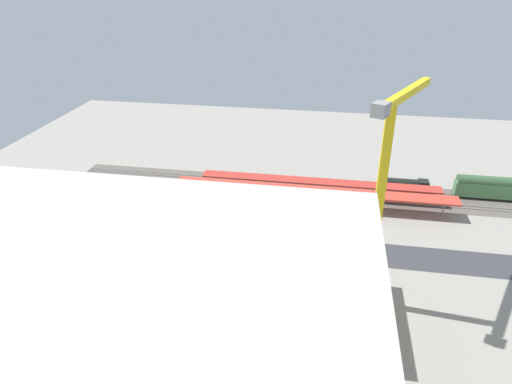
# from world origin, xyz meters

# --- Properties ---
(ground_plane) EXTENTS (190.84, 190.84, 0.00)m
(ground_plane) POSITION_xyz_m (0.00, 0.00, 0.00)
(ground_plane) COLOR gray
(ground_plane) RESTS_ON ground
(rail_bed) EXTENTS (119.34, 14.69, 0.01)m
(rail_bed) POSITION_xyz_m (0.00, -22.03, 0.00)
(rail_bed) COLOR #5B544C
(rail_bed) RESTS_ON ground
(street_asphalt) EXTENTS (119.31, 9.55, 0.01)m
(street_asphalt) POSITION_xyz_m (0.00, 5.90, 0.00)
(street_asphalt) COLOR #38383D
(street_asphalt) RESTS_ON ground
(track_rails) EXTENTS (119.27, 8.25, 0.12)m
(track_rails) POSITION_xyz_m (0.00, -22.03, 0.18)
(track_rails) COLOR #9E9EA8
(track_rails) RESTS_ON ground
(platform_canopy_near) EXTENTS (68.54, 5.06, 4.53)m
(platform_canopy_near) POSITION_xyz_m (-5.79, -13.20, 4.29)
(platform_canopy_near) COLOR #C63D2D
(platform_canopy_near) RESTS_ON ground
(platform_canopy_far) EXTENTS (60.71, 4.30, 4.12)m
(platform_canopy_far) POSITION_xyz_m (-6.95, -19.47, 3.89)
(platform_canopy_far) COLOR #B73328
(platform_canopy_far) RESTS_ON ground
(locomotive) EXTENTS (13.94, 3.00, 5.19)m
(locomotive) POSITION_xyz_m (-29.32, -25.10, 1.87)
(locomotive) COLOR black
(locomotive) RESTS_ON ground
(passenger_coach) EXTENTS (18.50, 3.09, 6.10)m
(passenger_coach) POSITION_xyz_m (-50.62, -25.10, 3.21)
(passenger_coach) COLOR black
(passenger_coach) RESTS_ON ground
(parked_car_0) EXTENTS (4.33, 1.99, 1.58)m
(parked_car_0) POSITION_xyz_m (-16.65, 2.78, 0.71)
(parked_car_0) COLOR black
(parked_car_0) RESTS_ON ground
(parked_car_1) EXTENTS (4.79, 1.91, 1.66)m
(parked_car_1) POSITION_xyz_m (-9.60, 2.50, 0.73)
(parked_car_1) COLOR black
(parked_car_1) RESTS_ON ground
(parked_car_2) EXTENTS (4.80, 1.96, 1.62)m
(parked_car_2) POSITION_xyz_m (-1.94, 2.63, 0.72)
(parked_car_2) COLOR black
(parked_car_2) RESTS_ON ground
(parked_car_3) EXTENTS (4.52, 2.00, 1.75)m
(parked_car_3) POSITION_xyz_m (4.64, 2.68, 0.78)
(parked_car_3) COLOR black
(parked_car_3) RESTS_ON ground
(parked_car_4) EXTENTS (4.44, 1.84, 1.62)m
(parked_car_4) POSITION_xyz_m (12.34, 2.88, 0.72)
(parked_car_4) COLOR black
(parked_car_4) RESTS_ON ground
(parked_car_5) EXTENTS (4.19, 2.03, 1.55)m
(parked_car_5) POSITION_xyz_m (19.38, 2.69, 0.69)
(parked_car_5) COLOR black
(parked_car_5) RESTS_ON ground
(construction_building) EXTENTS (37.18, 21.60, 16.49)m
(construction_building) POSITION_xyz_m (4.56, 26.34, 8.25)
(construction_building) COLOR yellow
(construction_building) RESTS_ON ground
(construction_roof_slab) EXTENTS (37.78, 22.20, 0.40)m
(construction_roof_slab) POSITION_xyz_m (4.56, 26.34, 16.69)
(construction_roof_slab) COLOR #B7B2A8
(construction_roof_slab) RESTS_ON construction_building
(tower_crane) EXTENTS (10.81, 20.70, 37.36)m
(tower_crane) POSITION_xyz_m (-18.18, 20.53, 21.33)
(tower_crane) COLOR gray
(tower_crane) RESTS_ON ground
(box_truck_0) EXTENTS (9.52, 2.83, 3.43)m
(box_truck_0) POSITION_xyz_m (4.57, 8.77, 1.67)
(box_truck_0) COLOR black
(box_truck_0) RESTS_ON ground
(street_tree_0) EXTENTS (5.48, 5.48, 7.85)m
(street_tree_0) POSITION_xyz_m (2.69, 10.66, 5.09)
(street_tree_0) COLOR brown
(street_tree_0) RESTS_ON ground
(street_tree_1) EXTENTS (6.21, 6.21, 8.66)m
(street_tree_1) POSITION_xyz_m (13.49, 10.32, 5.54)
(street_tree_1) COLOR brown
(street_tree_1) RESTS_ON ground
(street_tree_2) EXTENTS (6.06, 6.06, 8.45)m
(street_tree_2) POSITION_xyz_m (-2.74, 11.26, 5.41)
(street_tree_2) COLOR brown
(street_tree_2) RESTS_ON ground
(street_tree_3) EXTENTS (4.46, 4.46, 7.63)m
(street_tree_3) POSITION_xyz_m (10.86, 10.01, 5.38)
(street_tree_3) COLOR brown
(street_tree_3) RESTS_ON ground
(traffic_light) EXTENTS (0.50, 0.36, 6.15)m
(traffic_light) POSITION_xyz_m (28.35, 1.18, 4.11)
(traffic_light) COLOR #333333
(traffic_light) RESTS_ON ground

